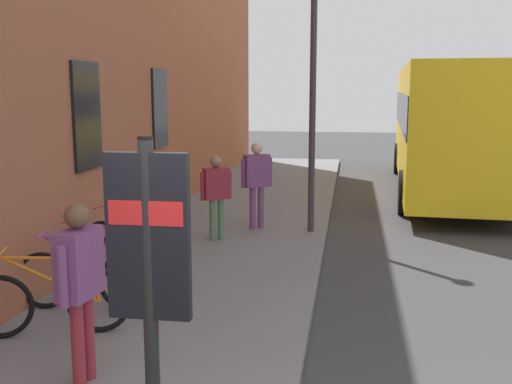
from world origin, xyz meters
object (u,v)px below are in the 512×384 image
object	(u,v)px
bicycle_by_door	(107,263)
street_lamp	(313,77)
transit_info_sign	(149,259)
pedestrian_crossing_street	(216,189)
bicycle_mid_rack	(85,279)
pedestrian_by_facade	(257,176)
bicycle_end_of_row	(51,301)
pedestrian_near_bus	(80,275)
city_bus	(448,121)
bicycle_leaning_wall	(133,246)

from	to	relation	value
bicycle_by_door	street_lamp	bearing A→B (deg)	-32.64
transit_info_sign	pedestrian_crossing_street	distance (m)	6.80
bicycle_mid_rack	street_lamp	world-z (taller)	street_lamp
bicycle_mid_rack	street_lamp	size ratio (longest dim) A/B	0.36
street_lamp	pedestrian_by_facade	bearing A→B (deg)	86.10
bicycle_end_of_row	pedestrian_near_bus	distance (m)	1.42
bicycle_end_of_row	pedestrian_near_bus	size ratio (longest dim) A/B	1.00
city_bus	transit_info_sign	bearing A→B (deg)	163.87
bicycle_leaning_wall	street_lamp	size ratio (longest dim) A/B	0.36
bicycle_leaning_wall	city_bus	size ratio (longest dim) A/B	0.16
transit_info_sign	pedestrian_crossing_street	bearing A→B (deg)	9.03
bicycle_mid_rack	transit_info_sign	size ratio (longest dim) A/B	0.74
transit_info_sign	street_lamp	xyz separation A→B (m)	(7.61, -0.56, 1.30)
bicycle_mid_rack	city_bus	xyz separation A→B (m)	(10.32, -5.75, 1.41)
bicycle_mid_rack	pedestrian_by_facade	size ratio (longest dim) A/B	1.06
bicycle_by_door	city_bus	distance (m)	11.30
pedestrian_near_bus	pedestrian_by_facade	size ratio (longest dim) A/B	1.01
bicycle_by_door	transit_info_sign	xyz separation A→B (m)	(-3.75, -1.91, 1.21)
bicycle_leaning_wall	pedestrian_by_facade	size ratio (longest dim) A/B	1.04
bicycle_end_of_row	city_bus	distance (m)	12.61
bicycle_end_of_row	pedestrian_crossing_street	xyz separation A→B (m)	(4.43, -0.86, 0.54)
pedestrian_near_bus	bicycle_mid_rack	bearing A→B (deg)	23.95
city_bus	pedestrian_near_bus	distance (m)	13.08
transit_info_sign	pedestrian_by_facade	size ratio (longest dim) A/B	1.44
bicycle_end_of_row	pedestrian_by_facade	world-z (taller)	pedestrian_by_facade
bicycle_mid_rack	bicycle_leaning_wall	bearing A→B (deg)	-0.60
bicycle_by_door	pedestrian_crossing_street	distance (m)	3.09
pedestrian_near_bus	street_lamp	bearing A→B (deg)	-14.75
pedestrian_by_facade	transit_info_sign	bearing A→B (deg)	-176.35
pedestrian_near_bus	pedestrian_crossing_street	distance (m)	5.40
city_bus	pedestrian_crossing_street	world-z (taller)	city_bus
bicycle_leaning_wall	street_lamp	world-z (taller)	street_lamp
bicycle_by_door	pedestrian_by_facade	xyz separation A→B (m)	(3.93, -1.42, 0.63)
pedestrian_near_bus	pedestrian_by_facade	xyz separation A→B (m)	(6.40, -0.62, -0.02)
bicycle_leaning_wall	pedestrian_crossing_street	bearing A→B (deg)	-21.73
bicycle_by_door	bicycle_leaning_wall	world-z (taller)	same
bicycle_leaning_wall	pedestrian_near_bus	distance (m)	3.52
bicycle_by_door	bicycle_leaning_wall	size ratio (longest dim) A/B	1.02
bicycle_leaning_wall	pedestrian_near_bus	bearing A→B (deg)	-167.22
transit_info_sign	street_lamp	distance (m)	7.74
pedestrian_crossing_street	pedestrian_near_bus	bearing A→B (deg)	179.54
bicycle_mid_rack	bicycle_by_door	bearing A→B (deg)	1.76
bicycle_leaning_wall	bicycle_by_door	bearing A→B (deg)	177.52
pedestrian_by_facade	street_lamp	distance (m)	2.15
transit_info_sign	pedestrian_by_facade	distance (m)	7.72
pedestrian_by_facade	pedestrian_crossing_street	world-z (taller)	pedestrian_by_facade
bicycle_by_door	transit_info_sign	bearing A→B (deg)	-153.03
bicycle_mid_rack	pedestrian_crossing_street	size ratio (longest dim) A/B	1.17
bicycle_mid_rack	city_bus	bearing A→B (deg)	-29.12
bicycle_end_of_row	bicycle_leaning_wall	distance (m)	2.40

